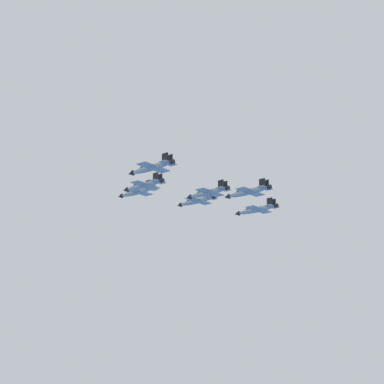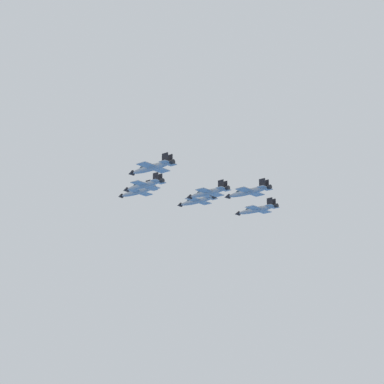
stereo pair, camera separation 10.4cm
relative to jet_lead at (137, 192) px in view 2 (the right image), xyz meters
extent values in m
ellipsoid|color=#9EA3A8|center=(-0.02, 0.02, -0.08)|extent=(11.81, 11.35, 1.87)
cone|color=black|center=(5.84, -5.55, -0.08)|extent=(2.45, 2.44, 1.59)
ellipsoid|color=#334751|center=(2.29, -2.18, 0.62)|extent=(2.77, 2.73, 1.09)
cube|color=#9EA3A8|center=(-0.55, 0.52, -0.18)|extent=(9.55, 9.80, 0.19)
cube|color=black|center=(2.67, 3.90, -0.13)|extent=(2.66, 2.58, 0.22)
cube|color=black|center=(-3.76, -2.86, -0.13)|extent=(2.66, 2.58, 0.22)
cube|color=#9EA3A8|center=(-4.44, 4.22, -0.08)|extent=(5.08, 5.18, 0.19)
cube|color=black|center=(-3.59, 4.69, 1.27)|extent=(1.67, 1.61, 2.70)
cube|color=black|center=(-4.87, 3.34, 1.27)|extent=(1.67, 1.61, 2.70)
cylinder|color=black|center=(-5.58, 5.30, -0.08)|extent=(1.65, 1.66, 1.31)
ellipsoid|color=#9EA3A8|center=(-2.20, 19.81, -3.87)|extent=(11.72, 11.18, 1.85)
cone|color=black|center=(3.63, 14.33, -3.87)|extent=(2.42, 2.41, 1.57)
ellipsoid|color=#334751|center=(0.10, 17.64, -3.18)|extent=(2.74, 2.69, 1.08)
cube|color=#9EA3A8|center=(-2.72, 20.30, -3.97)|extent=(9.41, 9.72, 0.18)
cube|color=black|center=(0.44, 23.66, -3.92)|extent=(2.64, 2.55, 0.22)
cube|color=black|center=(-5.88, 16.94, -3.92)|extent=(2.64, 2.55, 0.22)
cube|color=#9EA3A8|center=(-6.59, 23.94, -3.87)|extent=(5.01, 5.13, 0.18)
cube|color=black|center=(-5.75, 24.41, -2.54)|extent=(1.66, 1.58, 2.67)
cube|color=black|center=(-7.01, 23.07, -2.54)|extent=(1.66, 1.58, 2.67)
cylinder|color=black|center=(-7.72, 25.01, -3.87)|extent=(1.63, 1.64, 1.29)
ellipsoid|color=#9EA3A8|center=(-19.90, 1.06, -3.19)|extent=(11.44, 11.14, 1.82)
cone|color=black|center=(-14.23, -4.42, -3.19)|extent=(2.38, 2.38, 1.55)
ellipsoid|color=#334751|center=(-17.66, -1.10, -2.51)|extent=(2.69, 2.67, 1.06)
cube|color=#9EA3A8|center=(-20.41, 1.55, -3.29)|extent=(9.35, 9.52, 0.18)
cube|color=black|center=(-17.25, 4.82, -3.24)|extent=(2.59, 2.53, 0.22)
cube|color=black|center=(-23.57, -1.72, -3.24)|extent=(2.59, 2.53, 0.22)
cube|color=#9EA3A8|center=(-24.18, 5.19, -3.19)|extent=(4.97, 5.03, 0.18)
cube|color=black|center=(-23.34, 5.64, -1.87)|extent=(1.62, 1.58, 2.63)
cube|color=black|center=(-24.60, 4.34, -1.87)|extent=(1.62, 1.58, 2.63)
cylinder|color=black|center=(-25.28, 6.25, -3.19)|extent=(1.61, 1.62, 1.27)
ellipsoid|color=#9EA3A8|center=(-4.37, 39.60, -4.67)|extent=(12.15, 11.73, 1.92)
cone|color=black|center=(1.65, 33.84, -4.67)|extent=(2.52, 2.51, 1.64)
ellipsoid|color=#334751|center=(-1.99, 37.32, -3.95)|extent=(2.85, 2.82, 1.12)
cube|color=#9EA3A8|center=(-4.91, 40.11, -4.78)|extent=(9.86, 10.09, 0.19)
cube|color=black|center=(-1.59, 43.59, -4.73)|extent=(2.74, 2.67, 0.23)
cube|color=black|center=(-8.24, 36.64, -4.73)|extent=(2.74, 2.67, 0.23)
cube|color=#9EA3A8|center=(-8.92, 43.94, -4.67)|extent=(5.24, 5.33, 0.19)
cube|color=black|center=(-8.04, 44.43, -3.28)|extent=(1.72, 1.66, 2.78)
cube|color=black|center=(-9.37, 43.03, -3.28)|extent=(1.72, 1.66, 2.78)
cylinder|color=black|center=(-10.09, 45.06, -4.67)|extent=(1.70, 1.71, 1.35)
ellipsoid|color=#9EA3A8|center=(-39.78, 2.10, -6.13)|extent=(12.03, 11.58, 1.90)
cone|color=black|center=(-33.81, -3.58, -6.13)|extent=(2.49, 2.48, 1.62)
ellipsoid|color=#334751|center=(-37.42, -0.14, -5.42)|extent=(2.82, 2.78, 1.11)
cube|color=#9EA3A8|center=(-40.32, 2.61, -6.24)|extent=(9.74, 9.99, 0.19)
cube|color=black|center=(-37.04, 6.06, -6.18)|extent=(2.72, 2.63, 0.23)
cube|color=black|center=(-43.60, -0.84, -6.18)|extent=(2.72, 2.63, 0.23)
cube|color=#9EA3A8|center=(-44.28, 6.38, -6.13)|extent=(5.18, 5.28, 0.19)
cube|color=black|center=(-43.41, 6.87, -4.76)|extent=(1.71, 1.64, 2.75)
cube|color=black|center=(-44.73, 5.49, -4.76)|extent=(1.71, 1.64, 2.75)
cylinder|color=black|center=(-45.45, 7.49, -6.13)|extent=(1.68, 1.69, 1.33)
ellipsoid|color=#9EA3A8|center=(-22.08, 20.85, -6.15)|extent=(11.60, 11.29, 1.84)
cone|color=black|center=(-16.33, 15.29, -6.15)|extent=(2.42, 2.41, 1.57)
ellipsoid|color=#334751|center=(-19.81, 18.65, -5.46)|extent=(2.73, 2.70, 1.08)
cube|color=#9EA3A8|center=(-22.59, 21.35, -6.25)|extent=(9.48, 9.65, 0.18)
cube|color=black|center=(-19.39, 24.66, -6.20)|extent=(2.62, 2.57, 0.22)
cube|color=black|center=(-25.80, 18.03, -6.20)|extent=(2.62, 2.57, 0.22)
cube|color=#9EA3A8|center=(-26.41, 25.03, -6.15)|extent=(5.04, 5.10, 0.18)
cube|color=black|center=(-25.56, 25.50, -4.82)|extent=(1.64, 1.60, 2.66)
cube|color=black|center=(-26.84, 24.17, -4.82)|extent=(1.64, 1.60, 2.66)
cylinder|color=black|center=(-27.53, 26.12, -6.15)|extent=(1.63, 1.64, 1.29)
ellipsoid|color=#9EA3A8|center=(-33.11, 31.26, -8.87)|extent=(11.67, 11.39, 1.86)
cone|color=black|center=(-27.32, 25.66, -8.87)|extent=(2.43, 2.43, 1.58)
ellipsoid|color=#334751|center=(-30.82, 29.05, -8.17)|extent=(2.75, 2.72, 1.08)
cube|color=#9EA3A8|center=(-33.62, 31.76, -8.97)|extent=(9.55, 9.71, 0.19)
cube|color=black|center=(-30.39, 35.10, -8.92)|extent=(2.64, 2.59, 0.22)
cube|color=black|center=(-36.86, 28.43, -8.92)|extent=(2.64, 2.59, 0.22)
cube|color=#9EA3A8|center=(-37.47, 35.48, -8.87)|extent=(5.08, 5.14, 0.19)
cube|color=black|center=(-36.61, 35.95, -7.53)|extent=(1.66, 1.61, 2.68)
cube|color=black|center=(-37.90, 34.61, -7.53)|extent=(1.66, 1.61, 2.68)
cylinder|color=black|center=(-38.59, 36.57, -8.87)|extent=(1.65, 1.65, 1.30)
camera|label=1|loc=(-2.64, 255.87, -77.04)|focal=74.77mm
camera|label=2|loc=(-2.74, 255.88, -77.04)|focal=74.77mm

